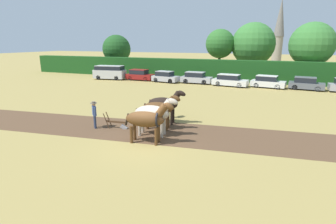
{
  "coord_description": "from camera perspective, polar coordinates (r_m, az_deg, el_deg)",
  "views": [
    {
      "loc": [
        6.17,
        -12.54,
        5.59
      ],
      "look_at": [
        0.08,
        2.99,
        1.1
      ],
      "focal_mm": 28.0,
      "sensor_mm": 36.0,
      "label": 1
    }
  ],
  "objects": [
    {
      "name": "farmer_beside_team",
      "position": [
        19.69,
        1.03,
        1.22
      ],
      "size": [
        0.31,
        0.61,
        1.54
      ],
      "rotation": [
        0.0,
        0.0,
        0.27
      ],
      "color": "#38332D",
      "rests_on": "ground"
    },
    {
      "name": "draft_horse_lead_right",
      "position": [
        15.86,
        -3.17,
        -0.28
      ],
      "size": [
        2.86,
        1.29,
        2.47
      ],
      "rotation": [
        0.0,
        0.0,
        0.13
      ],
      "color": "#B2A38E",
      "rests_on": "ground"
    },
    {
      "name": "hedgerow",
      "position": [
        39.67,
        12.5,
        8.83
      ],
      "size": [
        69.99,
        1.55,
        3.05
      ],
      "primitive_type": "cube",
      "color": "#194719",
      "rests_on": "ground"
    },
    {
      "name": "tree_left",
      "position": [
        44.35,
        11.28,
        14.34
      ],
      "size": [
        4.62,
        4.62,
        7.58
      ],
      "color": "#423323",
      "rests_on": "ground"
    },
    {
      "name": "farmer_at_plow",
      "position": [
        17.92,
        -15.75,
        -0.08
      ],
      "size": [
        0.52,
        0.52,
        1.81
      ],
      "rotation": [
        0.0,
        0.0,
        0.79
      ],
      "color": "#28334C",
      "rests_on": "ground"
    },
    {
      "name": "plowed_furrow_strip",
      "position": [
        18.82,
        -17.03,
        -2.89
      ],
      "size": [
        32.42,
        8.36,
        0.01
      ],
      "primitive_type": "cube",
      "rotation": [
        0.0,
        0.0,
        0.13
      ],
      "color": "brown",
      "rests_on": "ground"
    },
    {
      "name": "ground_plane",
      "position": [
        15.05,
        -4.47,
        -6.78
      ],
      "size": [
        240.0,
        240.0,
        0.0
      ],
      "primitive_type": "plane",
      "color": "#998447"
    },
    {
      "name": "parked_car_center_left",
      "position": [
        37.49,
        -0.57,
        7.65
      ],
      "size": [
        4.03,
        2.25,
        1.57
      ],
      "rotation": [
        0.0,
        0.0,
        -0.15
      ],
      "color": "#A8A8B2",
      "rests_on": "ground"
    },
    {
      "name": "church_spire",
      "position": [
        66.02,
        23.03,
        15.83
      ],
      "size": [
        2.29,
        2.29,
        14.89
      ],
      "color": "gray",
      "rests_on": "ground"
    },
    {
      "name": "parked_car_far_right",
      "position": [
        35.58,
        27.84,
        5.47
      ],
      "size": [
        4.05,
        2.17,
        1.52
      ],
      "rotation": [
        0.0,
        0.0,
        -0.12
      ],
      "color": "#565B66",
      "rests_on": "ground"
    },
    {
      "name": "tree_far_left",
      "position": [
        52.07,
        -11.13,
        13.28
      ],
      "size": [
        5.3,
        5.3,
        6.88
      ],
      "color": "#4C3823",
      "rests_on": "ground"
    },
    {
      "name": "parked_car_left",
      "position": [
        39.75,
        -6.15,
        8.0
      ],
      "size": [
        4.14,
        1.83,
        1.59
      ],
      "rotation": [
        0.0,
        0.0,
        -0.01
      ],
      "color": "maroon",
      "rests_on": "ground"
    },
    {
      "name": "parked_car_right",
      "position": [
        35.22,
        20.88,
        6.14
      ],
      "size": [
        4.26,
        2.36,
        1.51
      ],
      "rotation": [
        0.0,
        0.0,
        -0.16
      ],
      "color": "silver",
      "rests_on": "ground"
    },
    {
      "name": "tree_center_left",
      "position": [
        45.0,
        18.03,
        13.83
      ],
      "size": [
        6.76,
        6.76,
        8.57
      ],
      "color": "brown",
      "rests_on": "ground"
    },
    {
      "name": "parked_car_center_right",
      "position": [
        35.03,
        13.28,
        6.7
      ],
      "size": [
        4.65,
        2.33,
        1.53
      ],
      "rotation": [
        0.0,
        0.0,
        -0.13
      ],
      "color": "silver",
      "rests_on": "ground"
    },
    {
      "name": "draft_horse_trail_left",
      "position": [
        17.06,
        -1.89,
        0.78
      ],
      "size": [
        2.66,
        1.09,
        2.38
      ],
      "rotation": [
        0.0,
        0.0,
        0.13
      ],
      "color": "#513319",
      "rests_on": "ground"
    },
    {
      "name": "tree_center",
      "position": [
        42.41,
        28.84,
        12.76
      ],
      "size": [
        6.04,
        6.04,
        8.24
      ],
      "color": "#423323",
      "rests_on": "ground"
    },
    {
      "name": "parked_van",
      "position": [
        41.4,
        -12.57,
        8.44
      ],
      "size": [
        4.97,
        2.64,
        2.08
      ],
      "rotation": [
        0.0,
        0.0,
        0.14
      ],
      "color": "#BCBCC1",
      "rests_on": "ground"
    },
    {
      "name": "plow",
      "position": [
        17.69,
        -10.87,
        -2.54
      ],
      "size": [
        1.63,
        0.53,
        1.13
      ],
      "rotation": [
        0.0,
        0.0,
        0.13
      ],
      "color": "#4C331E",
      "rests_on": "ground"
    },
    {
      "name": "draft_horse_lead_left",
      "position": [
        14.68,
        -4.64,
        -1.58
      ],
      "size": [
        2.95,
        1.21,
        2.5
      ],
      "rotation": [
        0.0,
        0.0,
        0.13
      ],
      "color": "#513319",
      "rests_on": "ground"
    },
    {
      "name": "parked_car_center",
      "position": [
        36.57,
        6.12,
        7.39
      ],
      "size": [
        4.24,
        1.85,
        1.58
      ],
      "rotation": [
        0.0,
        0.0,
        -0.02
      ],
      "color": "#A8A8B2",
      "rests_on": "ground"
    },
    {
      "name": "draft_horse_trail_right",
      "position": [
        18.26,
        -0.76,
        1.79
      ],
      "size": [
        2.81,
        1.2,
        2.47
      ],
      "rotation": [
        0.0,
        0.0,
        0.13
      ],
      "color": "black",
      "rests_on": "ground"
    }
  ]
}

